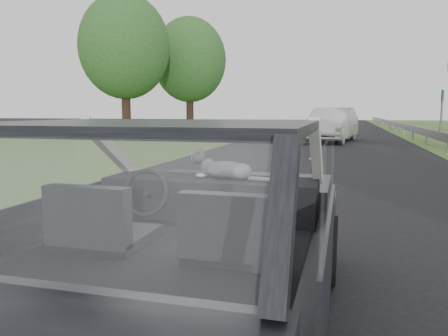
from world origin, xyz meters
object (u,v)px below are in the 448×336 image
Objects in this scene: other_car at (332,125)px; subject_car at (181,236)px; highway_sign at (441,115)px; cat at (226,169)px.

subject_car is at bearing -80.99° from other_car.
other_car is at bearing -140.95° from highway_sign.
cat is at bearing 78.99° from subject_car.
cat is 18.62m from other_car.
highway_sign is at bearing 33.68° from other_car.
other_car is (0.36, 19.24, 0.10)m from subject_car.
highway_sign is (5.48, 20.91, 0.18)m from cat.
subject_car is 22.26m from highway_sign.
other_car is 5.74m from highway_sign.
highway_sign reaches higher than subject_car.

